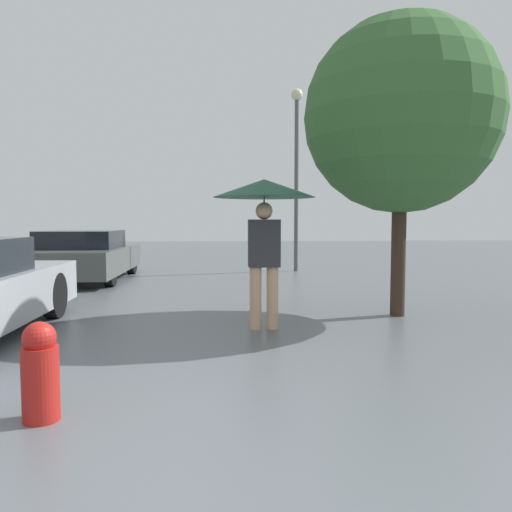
{
  "coord_description": "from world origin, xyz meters",
  "views": [
    {
      "loc": [
        -0.14,
        -2.35,
        1.35
      ],
      "look_at": [
        0.28,
        3.77,
        0.91
      ],
      "focal_mm": 35.0,
      "sensor_mm": 36.0,
      "label": 1
    }
  ],
  "objects": [
    {
      "name": "parked_car_farthest",
      "position": [
        -3.25,
        9.15,
        0.55
      ],
      "size": [
        1.86,
        3.97,
        1.12
      ],
      "color": "#4C514C",
      "rests_on": "ground_plane"
    },
    {
      "name": "ground_plane",
      "position": [
        0.0,
        0.0,
        0.0
      ],
      "size": [
        60.0,
        60.0,
        0.0
      ],
      "primitive_type": "plane",
      "color": "#565B60"
    },
    {
      "name": "fire_hydrant",
      "position": [
        -1.37,
        1.04,
        0.33
      ],
      "size": [
        0.25,
        0.25,
        0.68
      ],
      "color": "#B21E19",
      "rests_on": "ground_plane"
    },
    {
      "name": "street_lamp",
      "position": [
        1.84,
        10.8,
        3.08
      ],
      "size": [
        0.31,
        0.31,
        4.77
      ],
      "color": "#515456",
      "rests_on": "ground_plane"
    },
    {
      "name": "pedestrian",
      "position": [
        0.38,
        3.77,
        1.56
      ],
      "size": [
        1.26,
        1.26,
        1.85
      ],
      "color": "tan",
      "rests_on": "ground_plane"
    },
    {
      "name": "tree",
      "position": [
        2.35,
        4.51,
        2.79
      ],
      "size": [
        2.7,
        2.7,
        4.15
      ],
      "color": "#38281E",
      "rests_on": "ground_plane"
    }
  ]
}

